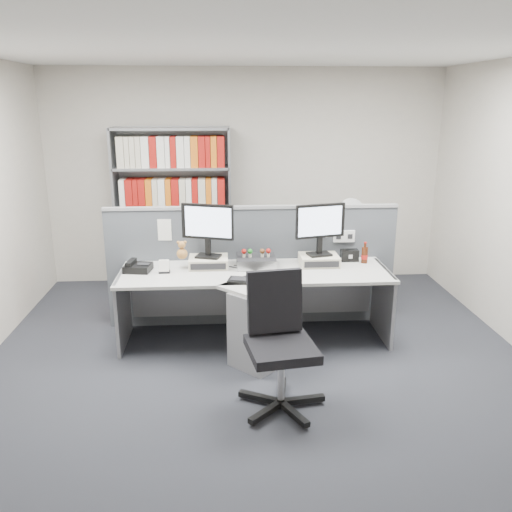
{
  "coord_description": "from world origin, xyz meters",
  "views": [
    {
      "loc": [
        -0.3,
        -4.05,
        2.3
      ],
      "look_at": [
        0.0,
        0.65,
        0.92
      ],
      "focal_mm": 37.36,
      "sensor_mm": 36.0,
      "label": 1
    }
  ],
  "objects": [
    {
      "name": "keyboard",
      "position": [
        -0.04,
        0.49,
        0.73
      ],
      "size": [
        0.47,
        0.27,
        0.03
      ],
      "color": "black",
      "rests_on": "desk"
    },
    {
      "name": "monitor_left",
      "position": [
        -0.45,
        0.98,
        1.13
      ],
      "size": [
        0.5,
        0.23,
        0.53
      ],
      "color": "black",
      "rests_on": "monitor_riser_left"
    },
    {
      "name": "monitor_riser_right",
      "position": [
        0.65,
        0.98,
        0.77
      ],
      "size": [
        0.38,
        0.31,
        0.1
      ],
      "color": "beige",
      "rests_on": "desk"
    },
    {
      "name": "desk_phone",
      "position": [
        -1.13,
        0.89,
        0.76
      ],
      "size": [
        0.28,
        0.26,
        0.11
      ],
      "color": "black",
      "rests_on": "desk"
    },
    {
      "name": "monitor_right",
      "position": [
        0.65,
        0.98,
        1.13
      ],
      "size": [
        0.5,
        0.21,
        0.52
      ],
      "color": "black",
      "rests_on": "monitor_riser_right"
    },
    {
      "name": "ground",
      "position": [
        0.0,
        0.0,
        0.0
      ],
      "size": [
        5.5,
        5.5,
        0.0
      ],
      "primitive_type": "plane",
      "color": "#2F3138",
      "rests_on": "ground"
    },
    {
      "name": "office_chair",
      "position": [
        0.11,
        -0.35,
        0.55
      ],
      "size": [
        0.68,
        0.68,
        1.04
      ],
      "color": "silver",
      "rests_on": "ground"
    },
    {
      "name": "desk",
      "position": [
        0.0,
        0.6,
        0.46
      ],
      "size": [
        2.6,
        1.2,
        0.72
      ],
      "color": "beige",
      "rests_on": "ground"
    },
    {
      "name": "filing_cabinet",
      "position": [
        1.2,
        1.99,
        0.35
      ],
      "size": [
        0.45,
        0.61,
        0.7
      ],
      "color": "gray",
      "rests_on": "ground"
    },
    {
      "name": "speaker",
      "position": [
        0.99,
        1.09,
        0.78
      ],
      "size": [
        0.18,
        0.1,
        0.12
      ],
      "primitive_type": "cube",
      "color": "black",
      "rests_on": "desk"
    },
    {
      "name": "monitor_riser_left",
      "position": [
        -0.45,
        0.98,
        0.77
      ],
      "size": [
        0.38,
        0.31,
        0.1
      ],
      "color": "beige",
      "rests_on": "desk"
    },
    {
      "name": "figurines",
      "position": [
        0.02,
        0.95,
        0.87
      ],
      "size": [
        0.29,
        0.05,
        0.09
      ],
      "color": "beige",
      "rests_on": "desktop_pc"
    },
    {
      "name": "plush_toy",
      "position": [
        -0.7,
        0.93,
        0.9
      ],
      "size": [
        0.11,
        0.11,
        0.18
      ],
      "color": "#AC7539",
      "rests_on": "monitor_riser_left"
    },
    {
      "name": "desk_fan",
      "position": [
        1.2,
        1.99,
        1.02
      ],
      "size": [
        0.3,
        0.18,
        0.51
      ],
      "color": "white",
      "rests_on": "filing_cabinet"
    },
    {
      "name": "room_shell",
      "position": [
        0.0,
        0.0,
        1.79
      ],
      "size": [
        5.04,
        5.54,
        2.72
      ],
      "color": "beige",
      "rests_on": "ground"
    },
    {
      "name": "shelving_unit",
      "position": [
        -0.9,
        2.44,
        0.98
      ],
      "size": [
        1.41,
        0.4,
        2.0
      ],
      "color": "gray",
      "rests_on": "ground"
    },
    {
      "name": "mouse",
      "position": [
        0.36,
        0.5,
        0.74
      ],
      "size": [
        0.06,
        0.1,
        0.04
      ],
      "primitive_type": "ellipsoid",
      "color": "black",
      "rests_on": "desk"
    },
    {
      "name": "desk_calendar",
      "position": [
        -0.86,
        0.82,
        0.77
      ],
      "size": [
        0.11,
        0.08,
        0.13
      ],
      "color": "black",
      "rests_on": "desk"
    },
    {
      "name": "cola_bottle",
      "position": [
        1.12,
        1.02,
        0.8
      ],
      "size": [
        0.07,
        0.07,
        0.22
      ],
      "color": "#3F190A",
      "rests_on": "desk"
    },
    {
      "name": "partition",
      "position": [
        0.0,
        1.25,
        0.65
      ],
      "size": [
        3.0,
        0.08,
        1.27
      ],
      "color": "#4D5157",
      "rests_on": "ground"
    },
    {
      "name": "desktop_pc",
      "position": [
        0.02,
        0.97,
        0.77
      ],
      "size": [
        0.38,
        0.34,
        0.1
      ],
      "color": "black",
      "rests_on": "desk"
    }
  ]
}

